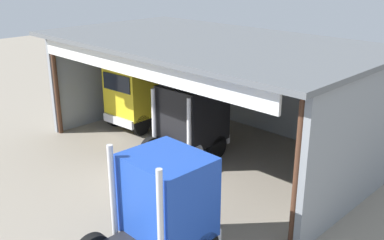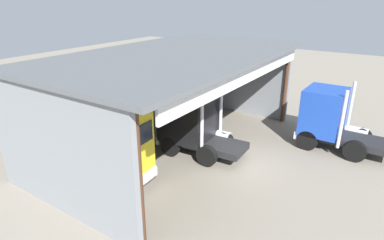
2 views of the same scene
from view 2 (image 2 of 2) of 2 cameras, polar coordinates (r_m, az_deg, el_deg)
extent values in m
plane|color=gray|center=(17.22, 8.09, -7.61)|extent=(80.00, 80.00, 0.00)
cube|color=gray|center=(20.76, -12.45, 4.97)|extent=(14.90, 0.24, 5.22)
cube|color=gray|center=(13.38, -22.73, -5.42)|extent=(0.24, 8.23, 5.22)
cube|color=gray|center=(24.27, 7.37, 7.62)|extent=(0.24, 8.23, 5.22)
cube|color=slate|center=(17.27, -2.50, 11.48)|extent=(15.50, 8.93, 0.20)
cylinder|color=#4C2D1E|center=(10.76, -9.27, -10.61)|extent=(0.24, 0.24, 5.22)
cylinder|color=#4C2D1E|center=(22.63, 16.13, 5.97)|extent=(0.24, 0.24, 5.22)
cube|color=white|center=(15.38, 9.96, 8.26)|extent=(13.41, 0.12, 0.90)
cube|color=yellow|center=(14.31, -12.73, -4.05)|extent=(2.53, 2.19, 2.93)
cube|color=black|center=(13.47, -9.62, -3.04)|extent=(2.03, 0.21, 0.88)
cube|color=silver|center=(14.43, -9.02, -10.62)|extent=(2.28, 0.32, 0.44)
cube|color=#232326|center=(16.06, -16.78, -7.68)|extent=(2.01, 3.15, 0.36)
cylinder|color=silver|center=(15.94, -13.17, -3.21)|extent=(0.18, 0.18, 2.51)
cylinder|color=silver|center=(14.61, -18.82, -6.18)|extent=(0.18, 0.18, 2.51)
cylinder|color=silver|center=(15.19, -18.93, -9.20)|extent=(0.65, 1.24, 0.56)
cylinder|color=black|center=(15.56, -8.52, -8.70)|extent=(0.38, 1.10, 1.08)
cylinder|color=black|center=(14.23, -13.76, -12.22)|extent=(0.38, 1.10, 1.08)
cylinder|color=black|center=(16.78, -14.18, -6.80)|extent=(0.38, 1.10, 1.08)
cylinder|color=black|center=(15.56, -19.47, -9.79)|extent=(0.38, 1.10, 1.08)
cube|color=black|center=(17.60, -0.67, 0.85)|extent=(2.53, 2.70, 2.62)
cube|color=black|center=(18.12, -4.22, 2.93)|extent=(2.03, 0.17, 0.79)
cube|color=silver|center=(18.80, -4.14, -2.46)|extent=(2.28, 0.28, 0.44)
cube|color=#232326|center=(17.38, 4.22, -4.42)|extent=(1.96, 3.22, 0.36)
cylinder|color=silver|center=(16.12, 1.72, -1.72)|extent=(0.18, 0.18, 2.80)
cylinder|color=silver|center=(17.91, 5.05, 0.59)|extent=(0.18, 0.18, 2.80)
cylinder|color=silver|center=(18.33, 4.90, -2.62)|extent=(0.62, 1.23, 0.56)
cylinder|color=black|center=(17.66, -3.85, -4.63)|extent=(0.36, 1.13, 1.11)
cylinder|color=black|center=(19.26, -0.35, -2.30)|extent=(0.36, 1.13, 1.11)
cylinder|color=black|center=(16.62, 2.58, -6.33)|extent=(0.36, 1.13, 1.11)
cylinder|color=black|center=(18.31, 5.67, -3.70)|extent=(0.36, 1.13, 1.11)
cube|color=#1E47B7|center=(19.75, 22.13, 1.49)|extent=(2.45, 2.13, 2.55)
cube|color=black|center=(19.85, 19.35, 3.32)|extent=(2.05, 0.10, 0.77)
cube|color=silver|center=(20.45, 18.66, -1.53)|extent=(2.29, 0.20, 0.44)
cube|color=#232326|center=(19.94, 27.25, -3.33)|extent=(1.88, 3.74, 0.36)
cylinder|color=silver|center=(18.53, 24.90, 0.01)|extent=(0.18, 0.18, 3.17)
cylinder|color=silver|center=(20.58, 26.06, 1.81)|extent=(0.18, 0.18, 3.17)
cylinder|color=silver|center=(20.93, 26.96, -1.81)|extent=(0.58, 1.21, 0.56)
cylinder|color=black|center=(19.41, 19.59, -3.36)|extent=(0.32, 1.16, 1.15)
cylinder|color=black|center=(21.32, 21.16, -1.37)|extent=(0.32, 1.16, 1.15)
cylinder|color=black|center=(19.04, 26.67, -4.94)|extent=(0.32, 1.16, 1.15)
cylinder|color=black|center=(20.99, 27.61, -2.76)|extent=(0.32, 1.16, 1.15)
cylinder|color=#197233|center=(25.33, -0.47, 3.24)|extent=(0.58, 0.58, 0.86)
cube|color=#1E59A5|center=(25.38, 0.38, 3.45)|extent=(0.90, 0.60, 1.00)
camera|label=1|loc=(27.61, 45.09, 16.20)|focal=41.64mm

